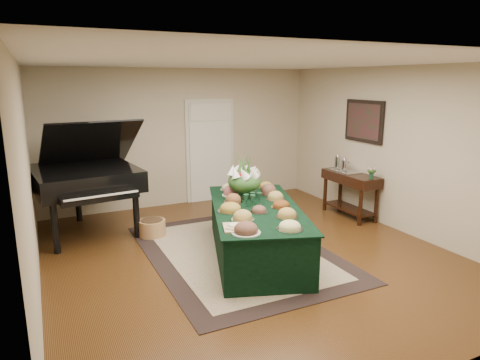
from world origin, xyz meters
name	(u,v)px	position (x,y,z in m)	size (l,w,h in m)	color
ground	(249,255)	(0.00, 0.00, 0.00)	(6.00, 6.00, 0.00)	black
area_rug	(237,252)	(-0.11, 0.15, 0.01)	(2.48, 3.47, 0.01)	black
kitchen_doorway	(210,152)	(0.60, 2.97, 1.02)	(1.05, 0.07, 2.10)	beige
buffet_table	(256,231)	(0.08, -0.06, 0.37)	(1.93, 2.76, 0.73)	black
food_platters	(255,203)	(0.07, -0.03, 0.78)	(1.55, 2.35, 0.13)	silver
cutting_board	(238,225)	(-0.52, -0.74, 0.76)	(0.45, 0.45, 0.10)	tan
green_goblets	(253,199)	(0.07, 0.02, 0.82)	(0.29, 0.20, 0.18)	#163724
floral_centerpiece	(244,178)	(0.15, 0.47, 1.04)	(0.52, 0.52, 0.52)	#163724
grand_piano	(85,177)	(-1.96, 1.97, 0.95)	(1.79, 2.01, 1.87)	black
wicker_basket	(152,228)	(-1.07, 1.36, 0.13)	(0.43, 0.43, 0.27)	#9C6C3F
mahogany_sideboard	(350,183)	(2.50, 0.82, 0.63)	(0.45, 1.19, 0.82)	black
tea_service	(342,164)	(2.50, 1.10, 0.93)	(0.34, 0.58, 0.30)	silver
pink_bouquet	(372,171)	(2.50, 0.30, 0.96)	(0.17, 0.17, 0.21)	#163724
wall_painting	(364,121)	(2.72, 0.82, 1.75)	(0.05, 0.95, 0.75)	black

